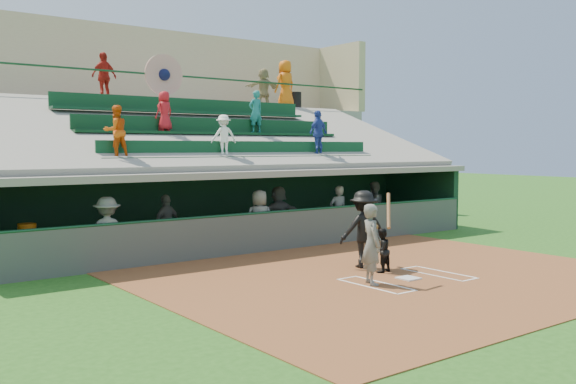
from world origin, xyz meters
TOP-DOWN VIEW (x-y plane):
  - ground at (0.00, 0.00)m, footprint 100.00×100.00m
  - dirt_slab at (0.00, 0.50)m, footprint 11.00×9.00m
  - home_plate at (0.00, 0.00)m, footprint 0.43×0.43m
  - batters_box_chalk at (0.00, 0.00)m, footprint 2.65×1.85m
  - dugout_floor at (0.00, 6.75)m, footprint 16.00×3.50m
  - concourse_slab at (0.00, 13.50)m, footprint 20.00×3.00m
  - grandstand at (-0.01, 10.51)m, footprint 20.40×10.40m
  - batter_at_plate at (-1.06, 0.09)m, footprint 0.94×0.79m
  - catcher at (0.06, 0.90)m, footprint 0.55×0.45m
  - home_umpire at (0.16, 1.62)m, footprint 1.37×1.03m
  - dugout_bench at (-0.11, 8.09)m, footprint 15.65×4.49m
  - white_table at (-6.53, 6.27)m, footprint 0.92×0.81m
  - water_cooler at (-6.48, 6.23)m, footprint 0.43×0.43m
  - dugout_player_a at (-4.89, 5.22)m, footprint 1.26×0.95m
  - dugout_player_b at (-2.71, 6.43)m, footprint 1.02×0.68m
  - dugout_player_c at (-0.39, 5.28)m, footprint 0.95×0.76m
  - dugout_player_d at (1.13, 6.43)m, footprint 1.61×0.59m
  - dugout_player_e at (2.96, 5.69)m, footprint 0.67×0.50m
  - dugout_player_f at (5.17, 6.32)m, footprint 0.94×0.80m
  - trash_bin at (7.05, 13.21)m, footprint 0.54×0.54m
  - concourse_staff_a at (-2.03, 12.57)m, footprint 1.08×0.66m
  - concourse_staff_b at (5.73, 12.21)m, footprint 1.07×0.77m
  - concourse_staff_c at (4.69, 12.32)m, footprint 1.56×0.74m

SIDE VIEW (x-z plane):
  - ground at x=0.00m, z-range 0.00..0.00m
  - dirt_slab at x=0.00m, z-range 0.00..0.02m
  - dugout_floor at x=0.00m, z-range 0.00..0.04m
  - batters_box_chalk at x=0.00m, z-range 0.02..0.03m
  - home_plate at x=0.00m, z-range 0.02..0.05m
  - dugout_bench at x=-0.11m, z-range 0.04..0.52m
  - white_table at x=-6.53m, z-range 0.04..0.71m
  - catcher at x=0.06m, z-range 0.02..1.05m
  - dugout_player_b at x=-2.71m, z-range 0.04..1.65m
  - dugout_player_e at x=2.96m, z-range 0.04..1.72m
  - dugout_player_d at x=1.13m, z-range 0.04..1.74m
  - dugout_player_c at x=-0.39m, z-range 0.04..1.75m
  - batter_at_plate at x=-1.06m, z-range -0.08..1.87m
  - dugout_player_f at x=5.17m, z-range 0.04..1.75m
  - dugout_player_a at x=-4.89m, z-range 0.04..1.77m
  - water_cooler at x=-6.48m, z-range 0.71..1.14m
  - home_umpire at x=0.16m, z-range 0.02..1.90m
  - grandstand at x=-0.01m, z-range -1.64..6.16m
  - concourse_slab at x=0.00m, z-range 0.00..4.60m
  - trash_bin at x=7.05m, z-range 4.60..5.42m
  - concourse_staff_c at x=4.69m, z-range 4.60..6.22m
  - concourse_staff_a at x=-2.03m, z-range 4.60..6.31m
  - concourse_staff_b at x=5.73m, z-range 4.60..6.63m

